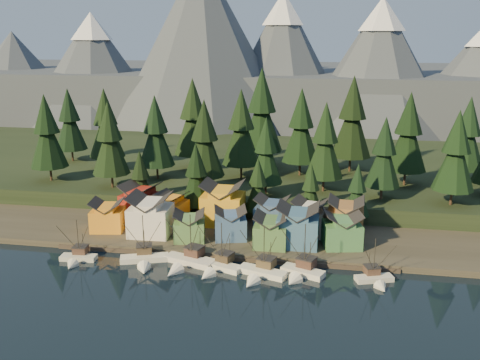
% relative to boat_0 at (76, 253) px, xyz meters
% --- Properties ---
extents(ground, '(500.00, 500.00, 0.00)m').
position_rel_boat_0_xyz_m(ground, '(32.06, -8.31, -2.13)').
color(ground, black).
rests_on(ground, ground).
extents(shore_strip, '(400.00, 50.00, 1.50)m').
position_rel_boat_0_xyz_m(shore_strip, '(32.06, 31.69, -1.38)').
color(shore_strip, '#333025').
rests_on(shore_strip, ground).
extents(hillside, '(420.00, 100.00, 6.00)m').
position_rel_boat_0_xyz_m(hillside, '(32.06, 81.69, 0.87)').
color(hillside, black).
rests_on(hillside, ground).
extents(dock, '(80.00, 4.00, 1.00)m').
position_rel_boat_0_xyz_m(dock, '(32.06, 8.19, -1.63)').
color(dock, '#4A3D35').
rests_on(dock, ground).
extents(mountain_ridge, '(560.00, 190.00, 90.00)m').
position_rel_boat_0_xyz_m(mountain_ridge, '(27.86, 205.28, 23.93)').
color(mountain_ridge, '#4F5766').
rests_on(mountain_ridge, ground).
extents(boat_0, '(8.55, 9.20, 10.70)m').
position_rel_boat_0_xyz_m(boat_0, '(0.00, 0.00, 0.00)').
color(boat_0, beige).
rests_on(boat_0, ground).
extents(boat_1, '(11.58, 11.99, 12.00)m').
position_rel_boat_0_xyz_m(boat_1, '(15.45, 1.86, 0.06)').
color(boat_1, silver).
rests_on(boat_1, ground).
extents(boat_2, '(12.66, 13.16, 12.78)m').
position_rel_boat_0_xyz_m(boat_2, '(25.16, 2.12, 0.17)').
color(boat_2, silver).
rests_on(boat_2, ground).
extents(boat_3, '(10.95, 11.39, 11.66)m').
position_rel_boat_0_xyz_m(boat_3, '(32.60, 1.02, 0.03)').
color(boat_3, silver).
rests_on(boat_3, ground).
extents(boat_4, '(11.40, 11.89, 12.32)m').
position_rel_boat_0_xyz_m(boat_4, '(42.28, -0.64, 0.17)').
color(boat_4, white).
rests_on(boat_4, ground).
extents(boat_5, '(10.13, 10.82, 12.70)m').
position_rel_boat_0_xyz_m(boat_5, '(50.84, 1.19, 0.45)').
color(boat_5, silver).
rests_on(boat_5, ground).
extents(boat_6, '(8.57, 9.09, 10.31)m').
position_rel_boat_0_xyz_m(boat_6, '(66.46, 0.93, -0.08)').
color(boat_6, beige).
rests_on(boat_6, ground).
extents(house_front_0, '(9.08, 8.72, 7.98)m').
position_rel_boat_0_xyz_m(house_front_0, '(0.43, 16.84, 3.57)').
color(house_front_0, orange).
rests_on(house_front_0, shore_strip).
extents(house_front_1, '(10.48, 10.09, 10.42)m').
position_rel_boat_0_xyz_m(house_front_1, '(12.28, 15.85, 4.85)').
color(house_front_1, silver).
rests_on(house_front_1, shore_strip).
extents(house_front_2, '(8.68, 8.72, 7.16)m').
position_rel_boat_0_xyz_m(house_front_2, '(22.79, 13.94, 3.13)').
color(house_front_2, '#548246').
rests_on(house_front_2, shore_strip).
extents(house_front_3, '(9.15, 8.89, 7.75)m').
position_rel_boat_0_xyz_m(house_front_3, '(32.44, 16.71, 3.44)').
color(house_front_3, '#3E6093').
rests_on(house_front_3, shore_strip).
extents(house_front_4, '(7.85, 8.45, 7.91)m').
position_rel_boat_0_xyz_m(house_front_4, '(42.80, 13.56, 3.52)').
color(house_front_4, '#49743E').
rests_on(house_front_4, shore_strip).
extents(house_front_5, '(9.75, 8.88, 10.13)m').
position_rel_boat_0_xyz_m(house_front_5, '(49.05, 15.07, 4.69)').
color(house_front_5, '#365E81').
rests_on(house_front_5, shore_strip).
extents(house_front_6, '(9.97, 9.61, 8.49)m').
position_rel_boat_0_xyz_m(house_front_6, '(59.40, 16.10, 3.83)').
color(house_front_6, '#46814A').
rests_on(house_front_6, shore_strip).
extents(house_back_0, '(10.77, 10.48, 9.98)m').
position_rel_boat_0_xyz_m(house_back_0, '(5.83, 26.24, 4.61)').
color(house_back_0, maroon).
rests_on(house_back_0, shore_strip).
extents(house_back_1, '(8.84, 8.91, 8.23)m').
position_rel_boat_0_xyz_m(house_back_1, '(14.90, 25.00, 3.69)').
color(house_back_1, orange).
rests_on(house_back_1, shore_strip).
extents(house_back_2, '(10.75, 9.88, 11.34)m').
position_rel_boat_0_xyz_m(house_back_2, '(28.40, 26.88, 5.33)').
color(house_back_2, gold).
rests_on(house_back_2, shore_strip).
extents(house_back_3, '(9.15, 8.33, 8.54)m').
position_rel_boat_0_xyz_m(house_back_3, '(41.69, 25.29, 3.86)').
color(house_back_3, '#35517E').
rests_on(house_back_3, shore_strip).
extents(house_back_4, '(9.66, 9.40, 8.95)m').
position_rel_boat_0_xyz_m(house_back_4, '(51.44, 23.35, 4.07)').
color(house_back_4, silver).
rests_on(house_back_4, shore_strip).
extents(house_back_5, '(8.96, 9.07, 9.67)m').
position_rel_boat_0_xyz_m(house_back_5, '(60.22, 23.31, 4.45)').
color(house_back_5, '#905F33').
rests_on(house_back_5, shore_strip).
extents(tree_hill_0, '(11.57, 11.57, 26.96)m').
position_rel_boat_0_xyz_m(tree_hill_0, '(-29.94, 43.69, 18.61)').
color(tree_hill_0, '#332319').
rests_on(tree_hill_0, hillside).
extents(tree_hill_1, '(11.75, 11.75, 27.36)m').
position_rel_boat_0_xyz_m(tree_hill_1, '(-17.94, 59.69, 18.83)').
color(tree_hill_1, '#332319').
rests_on(tree_hill_1, hillside).
extents(tree_hill_2, '(11.03, 11.03, 25.70)m').
position_rel_boat_0_xyz_m(tree_hill_2, '(-7.94, 39.69, 17.92)').
color(tree_hill_2, '#332319').
rests_on(tree_hill_2, hillside).
extents(tree_hill_3, '(11.32, 11.32, 26.38)m').
position_rel_boat_0_xyz_m(tree_hill_3, '(2.06, 51.69, 18.29)').
color(tree_hill_3, '#332319').
rests_on(tree_hill_3, hillside).
extents(tree_hill_4, '(13.08, 13.08, 30.47)m').
position_rel_boat_0_xyz_m(tree_hill_4, '(10.06, 66.69, 20.53)').
color(tree_hill_4, '#332319').
rests_on(tree_hill_4, hillside).
extents(tree_hill_5, '(11.43, 11.43, 26.62)m').
position_rel_boat_0_xyz_m(tree_hill_5, '(20.06, 41.69, 18.42)').
color(tree_hill_5, '#332319').
rests_on(tree_hill_5, hillside).
extents(tree_hill_6, '(12.12, 12.12, 28.22)m').
position_rel_boat_0_xyz_m(tree_hill_6, '(28.06, 56.69, 19.30)').
color(tree_hill_6, '#332319').
rests_on(tree_hill_6, hillside).
extents(tree_hill_7, '(9.60, 9.60, 22.36)m').
position_rel_boat_0_xyz_m(tree_hill_7, '(38.06, 39.69, 16.09)').
color(tree_hill_7, '#332319').
rests_on(tree_hill_7, hillside).
extents(tree_hill_8, '(12.07, 12.07, 28.13)m').
position_rel_boat_0_xyz_m(tree_hill_8, '(46.06, 63.69, 19.25)').
color(tree_hill_8, '#332319').
rests_on(tree_hill_8, hillside).
extents(tree_hill_9, '(11.17, 11.17, 26.02)m').
position_rel_boat_0_xyz_m(tree_hill_9, '(54.06, 46.69, 18.10)').
color(tree_hill_9, '#332319').
rests_on(tree_hill_9, hillside).
extents(tree_hill_10, '(13.57, 13.57, 31.62)m').
position_rel_boat_0_xyz_m(tree_hill_10, '(62.06, 71.69, 21.16)').
color(tree_hill_10, '#332319').
rests_on(tree_hill_10, hillside).
extents(tree_hill_11, '(9.88, 9.88, 23.01)m').
position_rel_boat_0_xyz_m(tree_hill_11, '(70.06, 41.69, 16.45)').
color(tree_hill_11, '#332319').
rests_on(tree_hill_11, hillside).
extents(tree_hill_12, '(12.08, 12.08, 28.14)m').
position_rel_boat_0_xyz_m(tree_hill_12, '(78.06, 57.69, 19.25)').
color(tree_hill_12, '#332319').
rests_on(tree_hill_12, hillside).
extents(tree_hill_13, '(10.97, 10.97, 25.55)m').
position_rel_boat_0_xyz_m(tree_hill_13, '(88.06, 39.69, 17.84)').
color(tree_hill_13, '#332319').
rests_on(tree_hill_13, hillside).
extents(tree_hill_14, '(11.35, 11.35, 26.45)m').
position_rel_boat_0_xyz_m(tree_hill_14, '(96.06, 63.69, 18.33)').
color(tree_hill_14, '#332319').
rests_on(tree_hill_14, hillside).
extents(tree_hill_15, '(14.45, 14.45, 33.65)m').
position_rel_boat_0_xyz_m(tree_hill_15, '(32.06, 73.69, 22.27)').
color(tree_hill_15, '#332319').
rests_on(tree_hill_15, hillside).
extents(tree_hill_16, '(11.19, 11.19, 26.07)m').
position_rel_boat_0_xyz_m(tree_hill_16, '(-35.94, 69.69, 18.12)').
color(tree_hill_16, '#332319').
rests_on(tree_hill_16, hillside).
extents(tree_shore_0, '(7.67, 7.67, 17.87)m').
position_rel_boat_0_xyz_m(tree_shore_0, '(4.06, 31.69, 9.13)').
color(tree_shore_0, '#332319').
rests_on(tree_shore_0, shore_strip).
extents(tree_shore_1, '(8.88, 8.88, 20.68)m').
position_rel_boat_0_xyz_m(tree_shore_1, '(20.06, 31.69, 10.67)').
color(tree_shore_1, '#332319').
rests_on(tree_shore_1, shore_strip).
extents(tree_shore_2, '(7.38, 7.38, 17.19)m').
position_rel_boat_0_xyz_m(tree_shore_2, '(37.06, 31.69, 8.76)').
color(tree_shore_2, '#332319').
rests_on(tree_shore_2, shore_strip).
extents(tree_shore_3, '(6.98, 6.98, 16.25)m').
position_rel_boat_0_xyz_m(tree_shore_3, '(51.06, 31.69, 8.24)').
color(tree_shore_3, '#332319').
rests_on(tree_shore_3, shore_strip).
extents(tree_shore_4, '(7.17, 7.17, 16.69)m').
position_rel_boat_0_xyz_m(tree_shore_4, '(63.06, 31.69, 8.49)').
color(tree_shore_4, '#332319').
rests_on(tree_shore_4, shore_strip).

